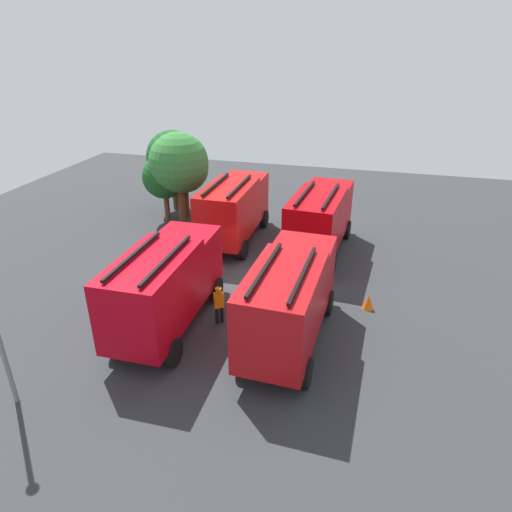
{
  "coord_description": "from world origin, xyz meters",
  "views": [
    {
      "loc": [
        -19.66,
        -5.29,
        11.28
      ],
      "look_at": [
        0.0,
        0.0,
        1.4
      ],
      "focal_mm": 32.01,
      "sensor_mm": 36.0,
      "label": 1
    }
  ],
  "objects_px": {
    "fire_truck_2": "(166,283)",
    "fire_truck_3": "(234,207)",
    "firefighter_2": "(214,199)",
    "tree_3": "(173,157)",
    "tree_2": "(184,168)",
    "traffic_cone_0": "(180,256)",
    "firefighter_1": "(219,304)",
    "firefighter_3": "(219,203)",
    "tree_0": "(179,163)",
    "fire_truck_0": "(289,297)",
    "firefighter_0": "(237,199)",
    "traffic_cone_1": "(369,302)",
    "fire_truck_1": "(320,217)",
    "tree_1": "(164,177)"
  },
  "relations": [
    {
      "from": "fire_truck_2",
      "to": "fire_truck_3",
      "type": "bearing_deg",
      "value": -0.09
    },
    {
      "from": "firefighter_2",
      "to": "tree_3",
      "type": "distance_m",
      "value": 4.02
    },
    {
      "from": "tree_2",
      "to": "traffic_cone_0",
      "type": "bearing_deg",
      "value": -160.23
    },
    {
      "from": "firefighter_1",
      "to": "fire_truck_3",
      "type": "bearing_deg",
      "value": -19.61
    },
    {
      "from": "fire_truck_3",
      "to": "tree_3",
      "type": "relative_size",
      "value": 1.3
    },
    {
      "from": "firefighter_2",
      "to": "firefighter_3",
      "type": "distance_m",
      "value": 1.04
    },
    {
      "from": "tree_0",
      "to": "firefighter_3",
      "type": "bearing_deg",
      "value": -53.17
    },
    {
      "from": "fire_truck_0",
      "to": "fire_truck_2",
      "type": "distance_m",
      "value": 5.12
    },
    {
      "from": "firefighter_0",
      "to": "fire_truck_2",
      "type": "bearing_deg",
      "value": 160.72
    },
    {
      "from": "firefighter_2",
      "to": "traffic_cone_1",
      "type": "relative_size",
      "value": 2.29
    },
    {
      "from": "tree_2",
      "to": "traffic_cone_1",
      "type": "bearing_deg",
      "value": -124.79
    },
    {
      "from": "firefighter_1",
      "to": "firefighter_0",
      "type": "bearing_deg",
      "value": -18.89
    },
    {
      "from": "tree_2",
      "to": "traffic_cone_1",
      "type": "relative_size",
      "value": 7.04
    },
    {
      "from": "fire_truck_2",
      "to": "tree_3",
      "type": "xyz_separation_m",
      "value": [
        13.77,
        5.8,
        1.59
      ]
    },
    {
      "from": "tree_0",
      "to": "tree_3",
      "type": "height_order",
      "value": "tree_0"
    },
    {
      "from": "firefighter_3",
      "to": "tree_3",
      "type": "bearing_deg",
      "value": 178.7
    },
    {
      "from": "firefighter_3",
      "to": "tree_3",
      "type": "relative_size",
      "value": 0.3
    },
    {
      "from": "firefighter_0",
      "to": "firefighter_1",
      "type": "xyz_separation_m",
      "value": [
        -13.35,
        -3.32,
        0.01
      ]
    },
    {
      "from": "tree_0",
      "to": "tree_2",
      "type": "bearing_deg",
      "value": 3.91
    },
    {
      "from": "firefighter_3",
      "to": "fire_truck_1",
      "type": "bearing_deg",
      "value": -18.17
    },
    {
      "from": "firefighter_2",
      "to": "tree_1",
      "type": "distance_m",
      "value": 4.0
    },
    {
      "from": "traffic_cone_0",
      "to": "tree_2",
      "type": "bearing_deg",
      "value": 19.77
    },
    {
      "from": "firefighter_3",
      "to": "tree_2",
      "type": "relative_size",
      "value": 0.33
    },
    {
      "from": "firefighter_0",
      "to": "traffic_cone_0",
      "type": "height_order",
      "value": "firefighter_0"
    },
    {
      "from": "firefighter_2",
      "to": "firefighter_3",
      "type": "xyz_separation_m",
      "value": [
        -0.84,
        -0.61,
        0.01
      ]
    },
    {
      "from": "fire_truck_1",
      "to": "fire_truck_3",
      "type": "height_order",
      "value": "same"
    },
    {
      "from": "tree_1",
      "to": "traffic_cone_0",
      "type": "xyz_separation_m",
      "value": [
        -5.67,
        -3.37,
        -2.65
      ]
    },
    {
      "from": "fire_truck_0",
      "to": "firefighter_3",
      "type": "distance_m",
      "value": 14.9
    },
    {
      "from": "fire_truck_3",
      "to": "tree_1",
      "type": "xyz_separation_m",
      "value": [
        2.15,
        5.4,
        0.82
      ]
    },
    {
      "from": "fire_truck_0",
      "to": "traffic_cone_0",
      "type": "height_order",
      "value": "fire_truck_0"
    },
    {
      "from": "fire_truck_0",
      "to": "tree_2",
      "type": "distance_m",
      "value": 15.53
    },
    {
      "from": "firefighter_0",
      "to": "traffic_cone_0",
      "type": "distance_m",
      "value": 8.36
    },
    {
      "from": "fire_truck_2",
      "to": "firefighter_0",
      "type": "height_order",
      "value": "fire_truck_2"
    },
    {
      "from": "fire_truck_0",
      "to": "firefighter_3",
      "type": "height_order",
      "value": "fire_truck_0"
    },
    {
      "from": "firefighter_1",
      "to": "traffic_cone_1",
      "type": "height_order",
      "value": "firefighter_1"
    },
    {
      "from": "firefighter_1",
      "to": "firefighter_3",
      "type": "relative_size",
      "value": 1.02
    },
    {
      "from": "tree_0",
      "to": "tree_3",
      "type": "xyz_separation_m",
      "value": [
        2.22,
        1.44,
        -0.24
      ]
    },
    {
      "from": "tree_0",
      "to": "traffic_cone_0",
      "type": "xyz_separation_m",
      "value": [
        -5.65,
        -2.28,
        -3.65
      ]
    },
    {
      "from": "firefighter_3",
      "to": "tree_2",
      "type": "height_order",
      "value": "tree_2"
    },
    {
      "from": "tree_3",
      "to": "traffic_cone_1",
      "type": "distance_m",
      "value": 17.55
    },
    {
      "from": "firefighter_2",
      "to": "tree_1",
      "type": "relative_size",
      "value": 0.38
    },
    {
      "from": "fire_truck_3",
      "to": "tree_0",
      "type": "distance_m",
      "value": 5.14
    },
    {
      "from": "fire_truck_2",
      "to": "traffic_cone_1",
      "type": "bearing_deg",
      "value": -66.22
    },
    {
      "from": "firefighter_1",
      "to": "tree_3",
      "type": "bearing_deg",
      "value": -1.85
    },
    {
      "from": "firefighter_1",
      "to": "traffic_cone_1",
      "type": "relative_size",
      "value": 2.36
    },
    {
      "from": "firefighter_0",
      "to": "tree_1",
      "type": "relative_size",
      "value": 0.38
    },
    {
      "from": "firefighter_1",
      "to": "tree_0",
      "type": "relative_size",
      "value": 0.29
    },
    {
      "from": "firefighter_1",
      "to": "traffic_cone_0",
      "type": "xyz_separation_m",
      "value": [
        5.05,
        4.05,
        -0.64
      ]
    },
    {
      "from": "firefighter_1",
      "to": "firefighter_3",
      "type": "xyz_separation_m",
      "value": [
        12.22,
        4.29,
        -0.02
      ]
    },
    {
      "from": "fire_truck_1",
      "to": "firefighter_1",
      "type": "relative_size",
      "value": 4.3
    }
  ]
}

